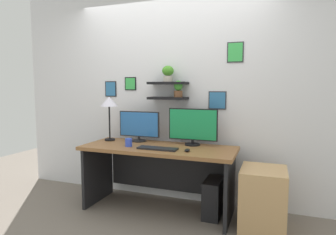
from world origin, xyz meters
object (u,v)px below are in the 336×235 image
(desk, at_px, (160,163))
(desk_lamp, at_px, (109,104))
(computer_mouse, at_px, (187,150))
(drawer_cabinet, at_px, (263,199))
(monitor_right, at_px, (193,126))
(monitor_left, at_px, (139,126))
(keyboard, at_px, (157,148))
(computer_tower_right, at_px, (213,197))
(coffee_mug, at_px, (129,142))

(desk, distance_m, desk_lamp, 0.99)
(computer_mouse, relative_size, drawer_cabinet, 0.15)
(monitor_right, distance_m, computer_mouse, 0.41)
(monitor_left, bearing_deg, computer_mouse, -25.94)
(keyboard, bearing_deg, computer_tower_right, 21.02)
(monitor_right, relative_size, keyboard, 1.32)
(desk, xyz_separation_m, computer_tower_right, (0.63, 0.02, -0.34))
(drawer_cabinet, bearing_deg, monitor_right, 162.28)
(keyboard, xyz_separation_m, coffee_mug, (-0.37, 0.04, 0.04))
(desk_lamp, bearing_deg, monitor_right, 3.95)
(desk, relative_size, keyboard, 3.98)
(desk_lamp, relative_size, coffee_mug, 6.20)
(desk_lamp, bearing_deg, monitor_left, 11.02)
(computer_mouse, height_order, coffee_mug, coffee_mug)
(coffee_mug, distance_m, drawer_cabinet, 1.55)
(desk, bearing_deg, computer_mouse, -26.81)
(computer_mouse, height_order, drawer_cabinet, computer_mouse)
(monitor_left, bearing_deg, keyboard, -42.49)
(computer_tower_right, bearing_deg, drawer_cabinet, -12.56)
(desk, distance_m, computer_mouse, 0.48)
(monitor_left, height_order, drawer_cabinet, monitor_left)
(desk, height_order, desk_lamp, desk_lamp)
(monitor_right, bearing_deg, drawer_cabinet, -17.72)
(monitor_right, bearing_deg, computer_tower_right, -26.58)
(computer_mouse, bearing_deg, keyboard, -178.81)
(coffee_mug, bearing_deg, desk_lamp, 147.93)
(desk, distance_m, coffee_mug, 0.44)
(keyboard, bearing_deg, monitor_left, 137.51)
(keyboard, bearing_deg, desk_lamp, 159.58)
(monitor_left, xyz_separation_m, computer_tower_right, (0.97, -0.14, -0.74))
(computer_mouse, bearing_deg, desk, 153.19)
(monitor_left, height_order, computer_mouse, monitor_left)
(computer_mouse, height_order, computer_tower_right, computer_mouse)
(coffee_mug, xyz_separation_m, computer_tower_right, (0.95, 0.19, -0.59))
(monitor_right, distance_m, drawer_cabinet, 1.08)
(monitor_left, distance_m, drawer_cabinet, 1.65)
(coffee_mug, bearing_deg, monitor_left, 94.35)
(keyboard, xyz_separation_m, computer_mouse, (0.33, 0.01, 0.01))
(monitor_left, height_order, monitor_right, monitor_right)
(monitor_right, bearing_deg, computer_mouse, -83.78)
(monitor_left, xyz_separation_m, computer_mouse, (0.73, -0.35, -0.18))
(desk, height_order, keyboard, keyboard)
(desk_lamp, relative_size, drawer_cabinet, 0.91)
(desk, xyz_separation_m, desk_lamp, (-0.72, 0.09, 0.67))
(drawer_cabinet, bearing_deg, computer_mouse, -172.73)
(monitor_right, xyz_separation_m, coffee_mug, (-0.67, -0.33, -0.18))
(monitor_left, bearing_deg, monitor_right, 0.01)
(desk, distance_m, drawer_cabinet, 1.18)
(monitor_left, relative_size, computer_mouse, 5.92)
(keyboard, relative_size, desk_lamp, 0.79)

